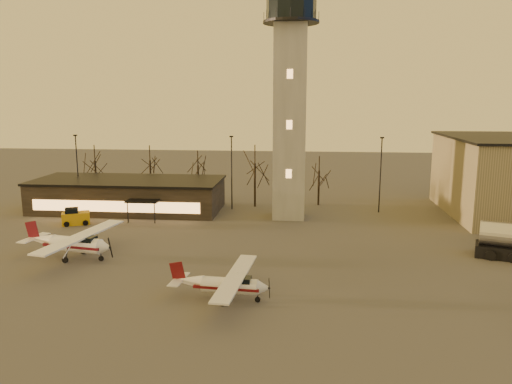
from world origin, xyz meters
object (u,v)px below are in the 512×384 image
(cessna_front, at_px, (231,288))
(cessna_rear, at_px, (78,247))
(service_cart, at_px, (75,218))
(control_tower, at_px, (290,89))
(terminal, at_px, (129,195))

(cessna_front, distance_m, cessna_rear, 18.13)
(cessna_front, height_order, service_cart, cessna_front)
(control_tower, height_order, cessna_rear, control_tower)
(terminal, bearing_deg, service_cart, -114.55)
(control_tower, distance_m, service_cart, 30.75)
(cessna_front, bearing_deg, terminal, 126.95)
(terminal, height_order, cessna_rear, terminal)
(control_tower, distance_m, cessna_rear, 31.11)
(cessna_front, bearing_deg, control_tower, 87.44)
(cessna_rear, bearing_deg, terminal, 107.22)
(terminal, xyz_separation_m, cessna_front, (18.55, -29.31, -1.18))
(cessna_rear, distance_m, service_cart, 14.10)
(terminal, bearing_deg, cessna_rear, -83.20)
(cessna_front, xyz_separation_m, cessna_rear, (-16.06, 8.41, 0.20))
(terminal, relative_size, cessna_front, 2.44)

